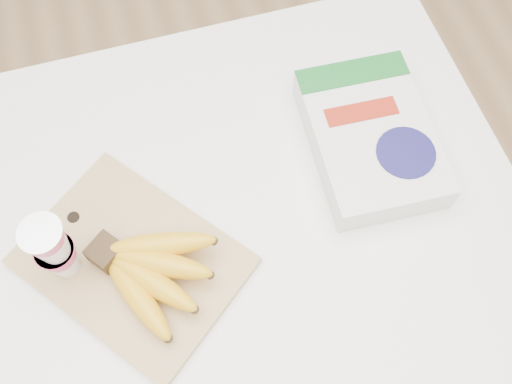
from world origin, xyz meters
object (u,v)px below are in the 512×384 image
(bananas, at_px, (149,270))
(table, at_px, (179,324))
(cutting_board, at_px, (133,261))
(yogurt_stack, at_px, (54,249))
(cereal_box, at_px, (370,138))

(bananas, bearing_deg, table, 102.33)
(cutting_board, distance_m, yogurt_stack, 0.13)
(yogurt_stack, bearing_deg, table, -3.49)
(yogurt_stack, bearing_deg, cutting_board, -9.93)
(cereal_box, bearing_deg, cutting_board, -164.63)
(cutting_board, distance_m, cereal_box, 0.45)
(table, distance_m, cereal_box, 0.67)
(bananas, distance_m, yogurt_stack, 0.14)
(yogurt_stack, bearing_deg, bananas, -23.01)
(cutting_board, xyz_separation_m, bananas, (0.03, -0.03, 0.04))
(table, height_order, cereal_box, cereal_box)
(table, xyz_separation_m, yogurt_stack, (-0.11, 0.01, 0.58))
(cutting_board, relative_size, bananas, 1.61)
(cutting_board, bearing_deg, cereal_box, -25.86)
(cereal_box, bearing_deg, bananas, -159.39)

